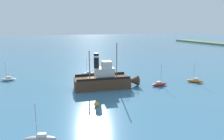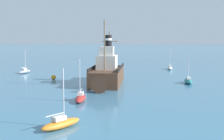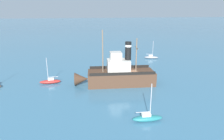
{
  "view_description": "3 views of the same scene",
  "coord_description": "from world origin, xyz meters",
  "px_view_note": "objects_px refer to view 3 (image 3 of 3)",
  "views": [
    {
      "loc": [
        41.03,
        -10.29,
        13.27
      ],
      "look_at": [
        -1.33,
        4.67,
        3.49
      ],
      "focal_mm": 32.0,
      "sensor_mm": 36.0,
      "label": 1
    },
    {
      "loc": [
        -1.03,
        46.46,
        7.33
      ],
      "look_at": [
        -0.22,
        3.27,
        2.38
      ],
      "focal_mm": 45.0,
      "sensor_mm": 36.0,
      "label": 2
    },
    {
      "loc": [
        -33.06,
        9.85,
        13.21
      ],
      "look_at": [
        2.41,
        3.05,
        2.21
      ],
      "focal_mm": 32.0,
      "sensor_mm": 36.0,
      "label": 3
    }
  ],
  "objects_px": {
    "mooring_buoy": "(128,67)",
    "sailboat_grey": "(151,57)",
    "sailboat_red": "(50,81)",
    "sailboat_teal": "(147,118)",
    "old_tugboat": "(118,75)"
  },
  "relations": [
    {
      "from": "sailboat_grey",
      "to": "sailboat_red",
      "type": "distance_m",
      "value": 29.82
    },
    {
      "from": "old_tugboat",
      "to": "sailboat_red",
      "type": "height_order",
      "value": "old_tugboat"
    },
    {
      "from": "sailboat_red",
      "to": "mooring_buoy",
      "type": "relative_size",
      "value": 5.76
    },
    {
      "from": "sailboat_teal",
      "to": "sailboat_grey",
      "type": "height_order",
      "value": "same"
    },
    {
      "from": "sailboat_red",
      "to": "sailboat_grey",
      "type": "bearing_deg",
      "value": -59.75
    },
    {
      "from": "sailboat_teal",
      "to": "mooring_buoy",
      "type": "distance_m",
      "value": 23.0
    },
    {
      "from": "old_tugboat",
      "to": "sailboat_teal",
      "type": "height_order",
      "value": "old_tugboat"
    },
    {
      "from": "mooring_buoy",
      "to": "sailboat_grey",
      "type": "bearing_deg",
      "value": -48.03
    },
    {
      "from": "sailboat_red",
      "to": "sailboat_teal",
      "type": "bearing_deg",
      "value": -140.29
    },
    {
      "from": "old_tugboat",
      "to": "sailboat_grey",
      "type": "bearing_deg",
      "value": -37.41
    },
    {
      "from": "old_tugboat",
      "to": "sailboat_red",
      "type": "bearing_deg",
      "value": 77.81
    },
    {
      "from": "sailboat_teal",
      "to": "sailboat_red",
      "type": "xyz_separation_m",
      "value": [
        15.77,
        13.09,
        0.0
      ]
    },
    {
      "from": "mooring_buoy",
      "to": "sailboat_red",
      "type": "bearing_deg",
      "value": 112.47
    },
    {
      "from": "sailboat_grey",
      "to": "mooring_buoy",
      "type": "xyz_separation_m",
      "value": [
        -8.09,
        8.99,
        -0.0
      ]
    },
    {
      "from": "sailboat_red",
      "to": "mooring_buoy",
      "type": "bearing_deg",
      "value": -67.53
    }
  ]
}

